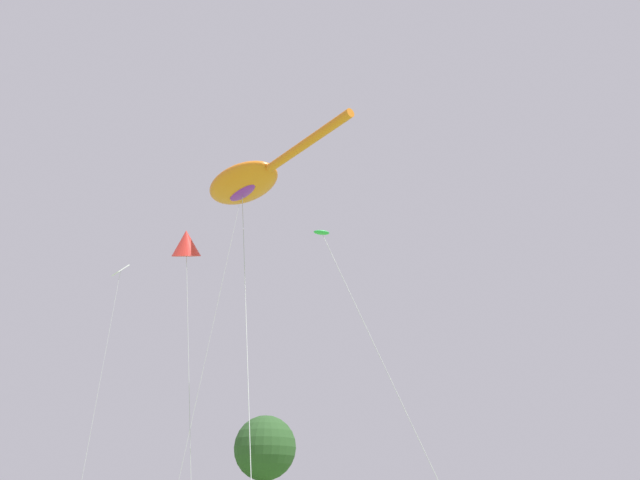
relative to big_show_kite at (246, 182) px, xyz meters
The scene contains 6 objects.
big_show_kite is the anchor object (origin of this frame).
small_kite_delta_white 7.12m from the big_show_kite, 83.53° to the right, with size 2.25×4.09×9.82m.
small_kite_bird_shape 12.71m from the big_show_kite, 98.31° to the left, with size 1.17×2.39×14.08m.
small_kite_diamond_red 6.27m from the big_show_kite, 67.95° to the left, with size 2.92×1.22×16.80m.
small_kite_stunt_black 3.54m from the big_show_kite, 145.96° to the left, with size 1.76×3.48×11.85m.
tree_oak_left 45.81m from the big_show_kite, 61.34° to the left, with size 6.73×6.73×10.25m.
Camera 1 is at (-7.62, -1.92, 2.00)m, focal length 32.21 mm.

